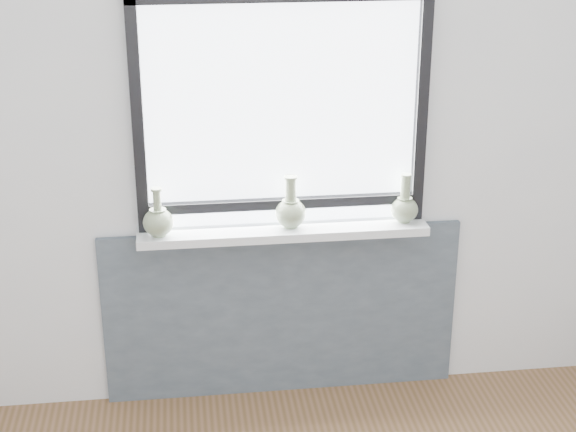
{
  "coord_description": "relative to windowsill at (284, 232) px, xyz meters",
  "views": [
    {
      "loc": [
        -0.45,
        -1.96,
        2.43
      ],
      "look_at": [
        0.0,
        1.55,
        1.02
      ],
      "focal_mm": 55.0,
      "sensor_mm": 36.0,
      "label": 1
    }
  ],
  "objects": [
    {
      "name": "back_wall",
      "position": [
        0.0,
        0.1,
        0.42
      ],
      "size": [
        3.6,
        0.02,
        2.6
      ],
      "primitive_type": "cube",
      "color": "silver",
      "rests_on": "ground"
    },
    {
      "name": "vase_c",
      "position": [
        0.56,
        0.0,
        0.09
      ],
      "size": [
        0.13,
        0.13,
        0.23
      ],
      "rotation": [
        0.0,
        0.0,
        -0.02
      ],
      "color": "gray",
      "rests_on": "windowsill"
    },
    {
      "name": "window",
      "position": [
        0.0,
        0.06,
        0.56
      ],
      "size": [
        1.3,
        0.06,
        1.05
      ],
      "color": "black",
      "rests_on": "windowsill"
    },
    {
      "name": "vase_a",
      "position": [
        -0.56,
        -0.02,
        0.09
      ],
      "size": [
        0.14,
        0.14,
        0.22
      ],
      "rotation": [
        0.0,
        0.0,
        -0.19
      ],
      "color": "gray",
      "rests_on": "windowsill"
    },
    {
      "name": "vase_b",
      "position": [
        0.03,
        0.01,
        0.1
      ],
      "size": [
        0.14,
        0.14,
        0.24
      ],
      "rotation": [
        0.0,
        0.0,
        -0.28
      ],
      "color": "gray",
      "rests_on": "windowsill"
    },
    {
      "name": "apron_panel",
      "position": [
        0.0,
        0.07,
        -0.45
      ],
      "size": [
        1.7,
        0.03,
        0.86
      ],
      "primitive_type": "cube",
      "color": "#525C6A",
      "rests_on": "ground"
    },
    {
      "name": "windowsill",
      "position": [
        0.0,
        0.0,
        0.0
      ],
      "size": [
        1.32,
        0.18,
        0.04
      ],
      "primitive_type": "cube",
      "color": "silver",
      "rests_on": "apron_panel"
    }
  ]
}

